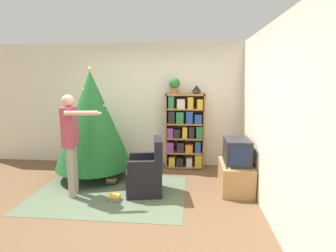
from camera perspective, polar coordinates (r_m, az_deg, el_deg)
ground_plane at (r=4.15m, az=-7.99°, el=-16.52°), size 14.00×14.00×0.00m
wall_back at (r=5.68m, az=-3.73°, el=4.56°), size 8.00×0.10×2.60m
wall_right at (r=3.79m, az=21.67°, el=1.01°), size 0.10×8.00×2.60m
area_rug at (r=4.55m, az=-12.57°, el=-14.10°), size 2.46×1.70×0.01m
bookshelf at (r=5.46m, az=3.76°, el=-1.31°), size 0.80×0.31×1.55m
tv_stand at (r=4.63m, az=14.49°, el=-10.65°), size 0.51×0.79×0.47m
television at (r=4.49m, az=14.75°, el=-5.36°), size 0.40×0.57×0.42m
game_remote at (r=4.31m, az=13.09°, el=-8.72°), size 0.04×0.12×0.02m
christmas_tree at (r=5.06m, az=-16.16°, el=1.32°), size 1.41×1.41×2.07m
armchair at (r=4.38m, az=-4.62°, el=-10.37°), size 0.65×0.65×0.92m
standing_person at (r=4.38m, az=-20.38°, el=-2.25°), size 0.68×0.46×1.62m
potted_plant at (r=5.37m, az=1.40°, el=9.01°), size 0.22×0.22×0.33m
table_lamp at (r=5.36m, az=6.23°, el=8.01°), size 0.20×0.20×0.18m
book_pile_near_tree at (r=4.90m, az=-12.20°, el=-11.63°), size 0.21×0.18×0.11m
book_pile_by_chair at (r=4.28m, az=-11.52°, el=-15.07°), size 0.18×0.16×0.09m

